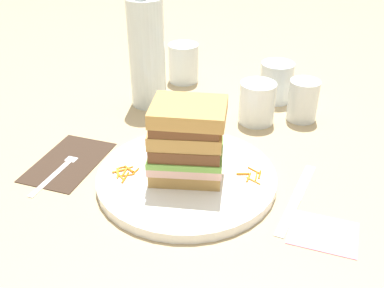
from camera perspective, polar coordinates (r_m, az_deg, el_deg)
name	(u,v)px	position (r m, az deg, el deg)	size (l,w,h in m)	color
ground_plane	(184,174)	(0.77, -1.09, -3.91)	(3.00, 3.00, 0.00)	tan
main_plate	(187,177)	(0.75, -0.70, -4.31)	(0.30, 0.30, 0.02)	white
sandwich	(187,141)	(0.71, -0.68, 0.43)	(0.14, 0.12, 0.13)	tan
carrot_shred_0	(120,176)	(0.74, -9.20, -4.02)	(0.00, 0.00, 0.03)	orange
carrot_shred_1	(125,175)	(0.74, -8.51, -4.00)	(0.00, 0.00, 0.03)	orange
carrot_shred_2	(120,171)	(0.76, -9.25, -3.38)	(0.00, 0.00, 0.03)	orange
carrot_shred_3	(125,172)	(0.75, -8.60, -3.51)	(0.00, 0.00, 0.03)	orange
carrot_shred_4	(118,173)	(0.75, -9.48, -3.69)	(0.00, 0.00, 0.03)	orange
carrot_shred_5	(136,171)	(0.75, -7.20, -3.46)	(0.00, 0.00, 0.02)	orange
carrot_shred_6	(122,167)	(0.77, -9.01, -2.97)	(0.00, 0.00, 0.02)	orange
carrot_shred_7	(125,178)	(0.74, -8.54, -4.28)	(0.00, 0.00, 0.03)	orange
carrot_shred_8	(126,169)	(0.76, -8.49, -3.15)	(0.00, 0.00, 0.03)	orange
carrot_shred_9	(129,169)	(0.76, -8.07, -3.19)	(0.00, 0.00, 0.02)	orange
carrot_shred_10	(253,181)	(0.73, 7.87, -4.68)	(0.00, 0.00, 0.03)	orange
carrot_shred_11	(254,170)	(0.76, 7.90, -3.34)	(0.00, 0.00, 0.02)	orange
carrot_shred_12	(260,175)	(0.75, 8.66, -3.90)	(0.00, 0.00, 0.02)	orange
carrot_shred_13	(256,176)	(0.74, 8.23, -4.09)	(0.00, 0.00, 0.03)	orange
carrot_shred_14	(249,176)	(0.74, 7.34, -4.05)	(0.00, 0.00, 0.03)	orange
carrot_shred_15	(243,174)	(0.74, 6.52, -3.80)	(0.00, 0.00, 0.02)	orange
napkin_dark	(69,161)	(0.83, -15.50, -2.17)	(0.11, 0.17, 0.00)	#38281E
fork	(61,167)	(0.82, -16.39, -2.79)	(0.02, 0.17, 0.00)	silver
knife	(296,200)	(0.73, 13.11, -6.96)	(0.04, 0.20, 0.00)	silver
juice_glass	(257,104)	(0.93, 8.32, 5.04)	(0.07, 0.07, 0.09)	white
water_bottle	(146,47)	(0.97, -5.85, 12.21)	(0.08, 0.08, 0.29)	silver
empty_tumbler_0	(183,63)	(1.11, -1.10, 10.33)	(0.07, 0.07, 0.09)	silver
empty_tumbler_1	(276,82)	(1.03, 10.73, 7.83)	(0.07, 0.07, 0.09)	silver
empty_tumbler_2	(303,100)	(0.95, 14.02, 5.45)	(0.06, 0.06, 0.09)	silver
napkin_pink	(323,233)	(0.68, 16.45, -10.85)	(0.10, 0.08, 0.00)	pink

